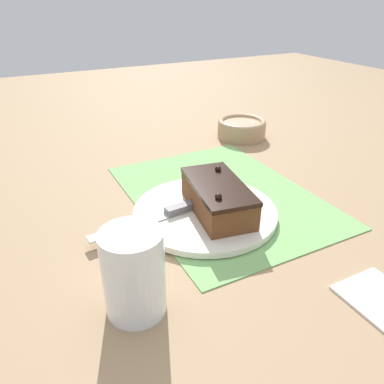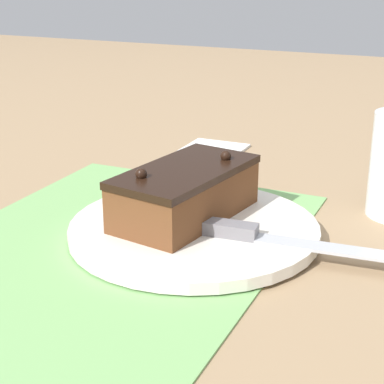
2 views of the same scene
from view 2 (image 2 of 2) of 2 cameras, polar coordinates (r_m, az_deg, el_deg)
name	(u,v)px [view 2 (image 2 of 2)]	position (r m, az deg, el deg)	size (l,w,h in m)	color
ground_plane	(111,247)	(0.67, -7.19, -4.86)	(3.00, 3.00, 0.00)	#9E7F5B
placemat_woven	(111,245)	(0.67, -7.19, -4.70)	(0.46, 0.34, 0.00)	#7AB266
cake_plate	(194,229)	(0.68, 0.18, -3.32)	(0.26, 0.26, 0.01)	white
chocolate_cake	(185,192)	(0.69, -0.59, -0.02)	(0.18, 0.11, 0.07)	brown
serving_knife	(258,235)	(0.64, 5.93, -3.82)	(0.04, 0.21, 0.01)	slate
folded_napkin	(211,150)	(0.98, 1.69, 3.78)	(0.11, 0.09, 0.01)	white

